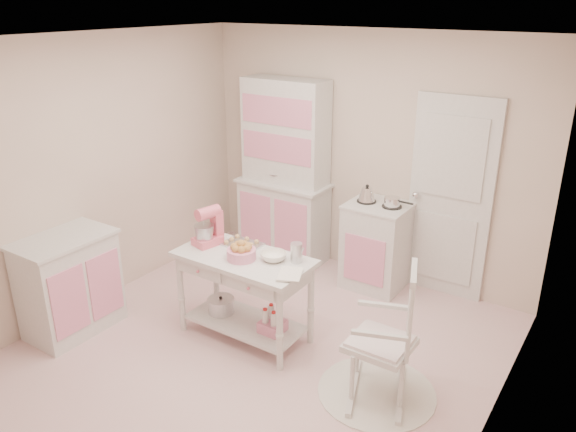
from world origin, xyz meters
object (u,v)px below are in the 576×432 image
(rocking_chair, at_px, (381,332))
(bread_basket, at_px, (241,254))
(base_cabinet, at_px, (69,284))
(stand_mixer, at_px, (207,227))
(hutch, at_px, (284,172))
(stove, at_px, (376,245))
(work_table, at_px, (245,297))

(rocking_chair, xyz_separation_m, bread_basket, (-1.31, 0.01, 0.30))
(base_cabinet, bearing_deg, stand_mixer, 39.25)
(stand_mixer, bearing_deg, hutch, 111.90)
(stove, bearing_deg, hutch, 177.61)
(stove, relative_size, base_cabinet, 1.00)
(rocking_chair, height_order, work_table, rocking_chair)
(rocking_chair, relative_size, bread_basket, 4.40)
(work_table, bearing_deg, base_cabinet, -150.91)
(stove, distance_m, work_table, 1.63)
(stand_mixer, bearing_deg, rocking_chair, 10.84)
(base_cabinet, distance_m, stand_mixer, 1.36)
(hutch, relative_size, base_cabinet, 2.26)
(base_cabinet, bearing_deg, hutch, 72.53)
(base_cabinet, xyz_separation_m, rocking_chair, (2.73, 0.71, 0.09))
(bread_basket, bearing_deg, stove, 71.54)
(rocking_chair, height_order, bread_basket, rocking_chair)
(hutch, bearing_deg, rocking_chair, -39.78)
(base_cabinet, bearing_deg, stove, 49.96)
(work_table, bearing_deg, stove, 70.32)
(work_table, height_order, bread_basket, bread_basket)
(stove, relative_size, bread_basket, 3.68)
(base_cabinet, relative_size, bread_basket, 3.68)
(bread_basket, bearing_deg, base_cabinet, -152.84)
(hutch, distance_m, base_cabinet, 2.54)
(rocking_chair, bearing_deg, bread_basket, 159.22)
(stove, distance_m, bread_basket, 1.72)
(base_cabinet, distance_m, bread_basket, 1.63)
(hutch, xyz_separation_m, stand_mixer, (0.23, -1.57, -0.07))
(hutch, relative_size, stove, 2.26)
(hutch, relative_size, bread_basket, 8.32)
(work_table, bearing_deg, hutch, 112.26)
(base_cabinet, distance_m, rocking_chair, 2.82)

